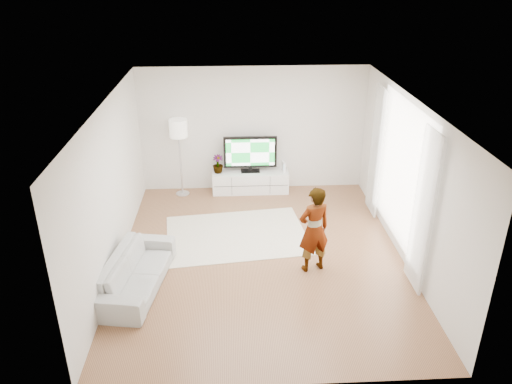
{
  "coord_description": "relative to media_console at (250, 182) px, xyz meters",
  "views": [
    {
      "loc": [
        -0.5,
        -7.6,
        4.85
      ],
      "look_at": [
        -0.07,
        0.4,
        1.09
      ],
      "focal_mm": 35.0,
      "sensor_mm": 36.0,
      "label": 1
    }
  ],
  "objects": [
    {
      "name": "potted_plant",
      "position": [
        -0.73,
        0.0,
        0.45
      ],
      "size": [
        0.24,
        0.24,
        0.41
      ],
      "primitive_type": "imported",
      "rotation": [
        0.0,
        0.0,
        0.02
      ],
      "color": "#3F7238",
      "rests_on": "media_console"
    },
    {
      "name": "window",
      "position": [
        2.55,
        -2.46,
        1.21
      ],
      "size": [
        0.01,
        2.6,
        2.5
      ],
      "primitive_type": "cube",
      "color": "white",
      "rests_on": "wall_right"
    },
    {
      "name": "floor",
      "position": [
        0.07,
        -2.76,
        -0.24
      ],
      "size": [
        6.0,
        6.0,
        0.0
      ],
      "primitive_type": "plane",
      "color": "#986944",
      "rests_on": "ground"
    },
    {
      "name": "wall_left",
      "position": [
        -2.43,
        -2.76,
        1.16
      ],
      "size": [
        0.02,
        6.0,
        2.8
      ],
      "primitive_type": "cube",
      "color": "silver",
      "rests_on": "floor"
    },
    {
      "name": "media_console",
      "position": [
        0.0,
        0.0,
        0.0
      ],
      "size": [
        1.71,
        0.49,
        0.48
      ],
      "color": "white",
      "rests_on": "floor"
    },
    {
      "name": "game_console",
      "position": [
        0.75,
        -0.0,
        0.36
      ],
      "size": [
        0.08,
        0.18,
        0.24
      ],
      "rotation": [
        0.0,
        0.0,
        0.18
      ],
      "color": "white",
      "rests_on": "media_console"
    },
    {
      "name": "television",
      "position": [
        -0.0,
        0.03,
        0.69
      ],
      "size": [
        1.18,
        0.23,
        0.82
      ],
      "color": "black",
      "rests_on": "media_console"
    },
    {
      "name": "floor_lamp",
      "position": [
        -1.54,
        -0.06,
        1.24
      ],
      "size": [
        0.39,
        0.39,
        1.74
      ],
      "color": "silver",
      "rests_on": "floor"
    },
    {
      "name": "ceiling",
      "position": [
        0.07,
        -2.76,
        2.56
      ],
      "size": [
        6.0,
        6.0,
        0.0
      ],
      "primitive_type": "plane",
      "color": "white",
      "rests_on": "wall_back"
    },
    {
      "name": "curtain_far",
      "position": [
        2.47,
        -1.16,
        1.11
      ],
      "size": [
        0.04,
        0.7,
        2.6
      ],
      "primitive_type": "cube",
      "color": "white",
      "rests_on": "floor"
    },
    {
      "name": "curtain_near",
      "position": [
        2.47,
        -3.76,
        1.11
      ],
      "size": [
        0.04,
        0.7,
        2.6
      ],
      "primitive_type": "cube",
      "color": "white",
      "rests_on": "floor"
    },
    {
      "name": "wall_back",
      "position": [
        0.07,
        0.24,
        1.16
      ],
      "size": [
        5.0,
        0.02,
        2.8
      ],
      "primitive_type": "cube",
      "color": "silver",
      "rests_on": "floor"
    },
    {
      "name": "sofa",
      "position": [
        -1.99,
        -3.57,
        0.05
      ],
      "size": [
        1.09,
        2.1,
        0.58
      ],
      "primitive_type": "imported",
      "rotation": [
        0.0,
        0.0,
        1.41
      ],
      "color": "#A9AAA5",
      "rests_on": "floor"
    },
    {
      "name": "player",
      "position": [
        0.92,
        -3.22,
        0.54
      ],
      "size": [
        0.65,
        0.53,
        1.53
      ],
      "primitive_type": "imported",
      "rotation": [
        0.0,
        0.0,
        3.48
      ],
      "color": "#334772",
      "rests_on": "rug"
    },
    {
      "name": "wall_front",
      "position": [
        0.07,
        -5.76,
        1.16
      ],
      "size": [
        5.0,
        0.02,
        2.8
      ],
      "primitive_type": "cube",
      "color": "silver",
      "rests_on": "floor"
    },
    {
      "name": "wall_right",
      "position": [
        2.57,
        -2.76,
        1.16
      ],
      "size": [
        0.02,
        6.0,
        2.8
      ],
      "primitive_type": "cube",
      "color": "silver",
      "rests_on": "floor"
    },
    {
      "name": "rug",
      "position": [
        -0.36,
        -1.99,
        -0.23
      ],
      "size": [
        2.85,
        2.2,
        0.01
      ],
      "primitive_type": "cube",
      "rotation": [
        0.0,
        0.0,
        0.12
      ],
      "color": "beige",
      "rests_on": "floor"
    }
  ]
}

